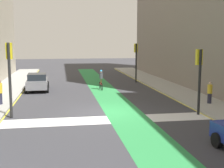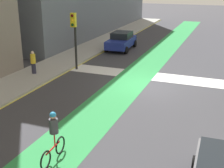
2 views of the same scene
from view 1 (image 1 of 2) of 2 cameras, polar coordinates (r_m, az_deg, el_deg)
ground_plane at (r=19.55m, az=-1.69°, el=-5.21°), size 120.00×120.00×0.00m
bike_lane_paint at (r=19.75m, az=1.93°, el=-5.06°), size 2.40×60.00×0.01m
crosswalk_band at (r=17.63m, az=-0.80°, el=-6.67°), size 12.00×1.80×0.01m
curb_stripe_left at (r=19.68m, az=-19.35°, el=-5.57°), size 0.16×60.00×0.01m
sidewalk_right at (r=21.82m, az=18.27°, el=-4.02°), size 3.00×60.00×0.15m
curb_stripe_right at (r=21.19m, az=14.65°, el=-4.42°), size 0.16×60.00×0.01m
traffic_signal_near_right at (r=19.26m, az=15.94°, el=2.73°), size 0.35×0.52×3.98m
traffic_signal_near_left at (r=18.63m, az=-18.57°, el=3.28°), size 0.35×0.52×4.38m
traffic_signal_far_right at (r=33.30m, az=4.49°, el=5.37°), size 0.35×0.52×4.20m
car_grey_left_far at (r=28.55m, az=-13.74°, el=0.40°), size 2.11×4.24×1.57m
cyclist_in_lane at (r=28.25m, az=-2.07°, el=0.89°), size 0.32×1.73×1.86m
pedestrian_sidewalk_right_a at (r=22.38m, az=17.76°, el=-1.52°), size 0.34×0.34×1.52m
pedestrian_sidewalk_left_a at (r=22.34m, az=-20.19°, el=-1.39°), size 0.34×0.34×1.69m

